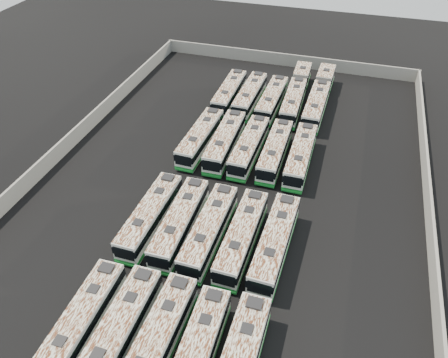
# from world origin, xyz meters

# --- Properties ---
(ground) EXTENTS (140.00, 140.00, 0.00)m
(ground) POSITION_xyz_m (0.00, 0.00, 0.00)
(ground) COLOR black
(ground) RESTS_ON ground
(perimeter_wall) EXTENTS (45.20, 73.20, 2.20)m
(perimeter_wall) POSITION_xyz_m (0.00, 0.00, 1.10)
(perimeter_wall) COLOR gray
(perimeter_wall) RESTS_ON ground
(bus_front_far_left) EXTENTS (2.60, 11.49, 3.23)m
(bus_front_far_left) POSITION_xyz_m (-5.79, -21.98, 1.65)
(bus_front_far_left) COLOR silver
(bus_front_far_left) RESTS_ON ground
(bus_front_left) EXTENTS (2.53, 11.94, 3.37)m
(bus_front_left) POSITION_xyz_m (-2.41, -22.00, 1.72)
(bus_front_left) COLOR silver
(bus_front_left) RESTS_ON ground
(bus_front_center) EXTENTS (2.63, 11.83, 3.33)m
(bus_front_center) POSITION_xyz_m (0.84, -21.77, 1.70)
(bus_front_center) COLOR silver
(bus_front_center) RESTS_ON ground
(bus_front_right) EXTENTS (2.68, 11.63, 3.26)m
(bus_front_right) POSITION_xyz_m (4.17, -22.01, 1.67)
(bus_front_right) COLOR silver
(bus_front_right) RESTS_ON ground
(bus_midfront_far_left) EXTENTS (2.56, 11.63, 3.27)m
(bus_midfront_far_left) POSITION_xyz_m (-5.75, -8.65, 1.67)
(bus_midfront_far_left) COLOR silver
(bus_midfront_far_left) RESTS_ON ground
(bus_midfront_left) EXTENTS (2.73, 11.75, 3.30)m
(bus_midfront_left) POSITION_xyz_m (-2.42, -8.66, 1.69)
(bus_midfront_left) COLOR silver
(bus_midfront_left) RESTS_ON ground
(bus_midfront_center) EXTENTS (2.61, 11.76, 3.31)m
(bus_midfront_center) POSITION_xyz_m (0.79, -8.82, 1.69)
(bus_midfront_center) COLOR silver
(bus_midfront_center) RESTS_ON ground
(bus_midfront_right) EXTENTS (2.62, 11.73, 3.30)m
(bus_midfront_right) POSITION_xyz_m (4.17, -8.73, 1.69)
(bus_midfront_right) COLOR silver
(bus_midfront_right) RESTS_ON ground
(bus_midfront_far_right) EXTENTS (2.80, 11.99, 3.36)m
(bus_midfront_far_right) POSITION_xyz_m (7.48, -8.61, 1.72)
(bus_midfront_far_right) COLOR silver
(bus_midfront_far_right) RESTS_ON ground
(bus_midback_far_left) EXTENTS (2.75, 11.67, 3.27)m
(bus_midback_far_left) POSITION_xyz_m (-5.76, 6.88, 1.67)
(bus_midback_far_left) COLOR silver
(bus_midback_far_left) RESTS_ON ground
(bus_midback_left) EXTENTS (2.75, 11.93, 3.35)m
(bus_midback_left) POSITION_xyz_m (-2.42, 6.93, 1.71)
(bus_midback_left) COLOR silver
(bus_midback_left) RESTS_ON ground
(bus_midback_center) EXTENTS (2.62, 11.60, 3.26)m
(bus_midback_center) POSITION_xyz_m (0.84, 6.82, 1.67)
(bus_midback_center) COLOR silver
(bus_midback_center) RESTS_ON ground
(bus_midback_right) EXTENTS (2.47, 11.44, 3.22)m
(bus_midback_right) POSITION_xyz_m (4.19, 6.89, 1.65)
(bus_midback_right) COLOR silver
(bus_midback_right) RESTS_ON ground
(bus_midback_far_right) EXTENTS (2.48, 11.56, 3.26)m
(bus_midback_far_right) POSITION_xyz_m (7.43, 6.78, 1.66)
(bus_midback_far_right) COLOR silver
(bus_midback_far_right) RESTS_ON ground
(bus_back_far_left) EXTENTS (2.55, 11.55, 3.25)m
(bus_back_far_left) POSITION_xyz_m (-5.76, 20.04, 1.66)
(bus_back_far_left) COLOR silver
(bus_back_far_left) RESTS_ON ground
(bus_back_left) EXTENTS (2.64, 11.63, 3.27)m
(bus_back_left) POSITION_xyz_m (-2.52, 20.09, 1.67)
(bus_back_left) COLOR silver
(bus_back_left) RESTS_ON ground
(bus_back_center) EXTENTS (2.66, 11.57, 3.25)m
(bus_back_center) POSITION_xyz_m (0.93, 19.83, 1.66)
(bus_back_center) COLOR silver
(bus_back_center) RESTS_ON ground
(bus_back_right) EXTENTS (2.89, 17.92, 3.24)m
(bus_back_right) POSITION_xyz_m (4.05, 23.15, 1.65)
(bus_back_right) COLOR silver
(bus_back_right) RESTS_ON ground
(bus_back_far_right) EXTENTS (2.80, 18.42, 3.33)m
(bus_back_far_right) POSITION_xyz_m (7.58, 23.01, 1.70)
(bus_back_far_right) COLOR silver
(bus_back_far_right) RESTS_ON ground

